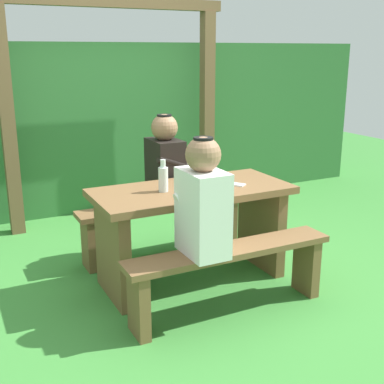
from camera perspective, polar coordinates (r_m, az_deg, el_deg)
ground_plane at (r=3.79m, az=0.00°, el=-9.86°), size 12.00×12.00×0.00m
hedge_backdrop at (r=5.64m, az=-10.70°, el=7.53°), size 6.40×0.76×1.72m
pergola_post_left at (r=4.76m, az=-20.13°, el=7.17°), size 0.12×0.12×2.02m
pergola_post_right at (r=5.37m, az=1.72°, el=8.98°), size 0.12×0.12×2.02m
pergola_crossbeam at (r=4.95m, az=-9.10°, el=20.49°), size 2.24×0.10×0.10m
picnic_table at (r=3.61m, az=0.00°, el=-2.94°), size 1.40×0.64×0.71m
bench_near at (r=3.23m, az=4.31°, el=-8.40°), size 1.40×0.24×0.45m
bench_far at (r=4.12m, az=-3.35°, el=-2.96°), size 1.40×0.24×0.45m
person_white_shirt at (r=2.99m, az=1.21°, el=-1.07°), size 0.25×0.35×0.72m
person_black_coat at (r=4.01m, az=-3.06°, el=3.29°), size 0.25×0.35×0.72m
drinking_glass at (r=3.55m, az=2.84°, el=1.24°), size 0.07×0.07×0.09m
bottle_left at (r=3.44m, az=-3.28°, el=1.57°), size 0.07×0.07×0.22m
cell_phone at (r=3.64m, az=4.92°, el=0.89°), size 0.14×0.16×0.01m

